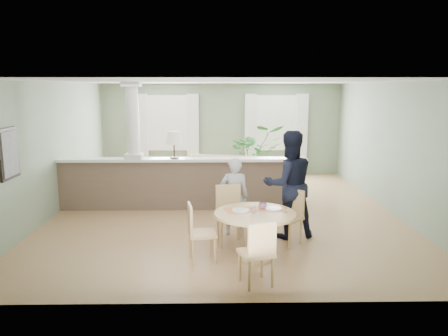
{
  "coord_description": "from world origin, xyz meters",
  "views": [
    {
      "loc": [
        -0.16,
        -8.93,
        2.6
      ],
      "look_at": [
        -0.02,
        -1.0,
        1.12
      ],
      "focal_mm": 35.0,
      "sensor_mm": 36.0,
      "label": 1
    }
  ],
  "objects_px": {
    "houseplant": "(256,154)",
    "chair_far_boy": "(229,212)",
    "man_person": "(289,184)",
    "child_person": "(234,197)",
    "dining_table": "(255,222)",
    "sofa": "(232,177)",
    "chair_near": "(258,251)",
    "chair_side": "(198,230)",
    "chair_far_man": "(290,214)"
  },
  "relations": [
    {
      "from": "sofa",
      "to": "chair_near",
      "type": "bearing_deg",
      "value": -75.19
    },
    {
      "from": "child_person",
      "to": "man_person",
      "type": "relative_size",
      "value": 0.74
    },
    {
      "from": "houseplant",
      "to": "chair_near",
      "type": "xyz_separation_m",
      "value": [
        -0.53,
        -6.28,
        -0.31
      ]
    },
    {
      "from": "sofa",
      "to": "chair_near",
      "type": "relative_size",
      "value": 3.46
    },
    {
      "from": "sofa",
      "to": "chair_far_boy",
      "type": "bearing_deg",
      "value": -79.9
    },
    {
      "from": "chair_far_man",
      "to": "man_person",
      "type": "height_order",
      "value": "man_person"
    },
    {
      "from": "chair_far_man",
      "to": "chair_far_boy",
      "type": "bearing_deg",
      "value": -137.88
    },
    {
      "from": "chair_near",
      "to": "dining_table",
      "type": "bearing_deg",
      "value": -111.37
    },
    {
      "from": "dining_table",
      "to": "chair_far_boy",
      "type": "bearing_deg",
      "value": 116.5
    },
    {
      "from": "houseplant",
      "to": "chair_near",
      "type": "height_order",
      "value": "houseplant"
    },
    {
      "from": "sofa",
      "to": "chair_far_boy",
      "type": "xyz_separation_m",
      "value": [
        -0.15,
        -3.27,
        0.08
      ]
    },
    {
      "from": "chair_near",
      "to": "child_person",
      "type": "distance_m",
      "value": 2.09
    },
    {
      "from": "sofa",
      "to": "man_person",
      "type": "height_order",
      "value": "man_person"
    },
    {
      "from": "dining_table",
      "to": "child_person",
      "type": "height_order",
      "value": "child_person"
    },
    {
      "from": "man_person",
      "to": "chair_far_man",
      "type": "bearing_deg",
      "value": 74.79
    },
    {
      "from": "chair_far_boy",
      "to": "chair_far_man",
      "type": "distance_m",
      "value": 1.01
    },
    {
      "from": "houseplant",
      "to": "chair_far_boy",
      "type": "distance_m",
      "value": 4.7
    },
    {
      "from": "man_person",
      "to": "sofa",
      "type": "bearing_deg",
      "value": -84.42
    },
    {
      "from": "sofa",
      "to": "child_person",
      "type": "xyz_separation_m",
      "value": [
        -0.05,
        -2.86,
        0.24
      ]
    },
    {
      "from": "dining_table",
      "to": "chair_far_man",
      "type": "distance_m",
      "value": 0.96
    },
    {
      "from": "dining_table",
      "to": "child_person",
      "type": "bearing_deg",
      "value": 103.04
    },
    {
      "from": "chair_far_man",
      "to": "chair_side",
      "type": "xyz_separation_m",
      "value": [
        -1.51,
        -0.77,
        -0.01
      ]
    },
    {
      "from": "chair_side",
      "to": "chair_far_man",
      "type": "bearing_deg",
      "value": -72.81
    },
    {
      "from": "houseplant",
      "to": "sofa",
      "type": "bearing_deg",
      "value": -117.53
    },
    {
      "from": "chair_side",
      "to": "man_person",
      "type": "xyz_separation_m",
      "value": [
        1.54,
        1.1,
        0.45
      ]
    },
    {
      "from": "chair_near",
      "to": "sofa",
      "type": "bearing_deg",
      "value": -106.95
    },
    {
      "from": "sofa",
      "to": "houseplant",
      "type": "relative_size",
      "value": 1.92
    },
    {
      "from": "chair_far_man",
      "to": "chair_near",
      "type": "bearing_deg",
      "value": -68.62
    },
    {
      "from": "houseplant",
      "to": "man_person",
      "type": "relative_size",
      "value": 0.87
    },
    {
      "from": "chair_far_man",
      "to": "chair_side",
      "type": "height_order",
      "value": "chair_far_man"
    },
    {
      "from": "sofa",
      "to": "man_person",
      "type": "bearing_deg",
      "value": -60.62
    },
    {
      "from": "chair_far_man",
      "to": "chair_side",
      "type": "distance_m",
      "value": 1.69
    },
    {
      "from": "sofa",
      "to": "houseplant",
      "type": "distance_m",
      "value": 1.56
    },
    {
      "from": "chair_far_man",
      "to": "houseplant",
      "type": "bearing_deg",
      "value": 136.21
    },
    {
      "from": "houseplant",
      "to": "chair_far_man",
      "type": "bearing_deg",
      "value": -88.03
    },
    {
      "from": "dining_table",
      "to": "man_person",
      "type": "xyz_separation_m",
      "value": [
        0.67,
        1.04,
        0.35
      ]
    },
    {
      "from": "chair_far_man",
      "to": "man_person",
      "type": "bearing_deg",
      "value": 130.06
    },
    {
      "from": "dining_table",
      "to": "chair_far_man",
      "type": "xyz_separation_m",
      "value": [
        0.65,
        0.7,
        -0.09
      ]
    },
    {
      "from": "chair_near",
      "to": "man_person",
      "type": "distance_m",
      "value": 2.13
    },
    {
      "from": "sofa",
      "to": "houseplant",
      "type": "bearing_deg",
      "value": 75.24
    },
    {
      "from": "sofa",
      "to": "dining_table",
      "type": "relative_size",
      "value": 2.54
    },
    {
      "from": "houseplant",
      "to": "chair_far_boy",
      "type": "bearing_deg",
      "value": -100.48
    },
    {
      "from": "houseplant",
      "to": "man_person",
      "type": "xyz_separation_m",
      "value": [
        0.18,
        -4.32,
        0.12
      ]
    },
    {
      "from": "chair_near",
      "to": "chair_side",
      "type": "distance_m",
      "value": 1.19
    },
    {
      "from": "houseplant",
      "to": "chair_side",
      "type": "height_order",
      "value": "houseplant"
    },
    {
      "from": "chair_near",
      "to": "child_person",
      "type": "bearing_deg",
      "value": -102.74
    },
    {
      "from": "chair_far_boy",
      "to": "chair_side",
      "type": "bearing_deg",
      "value": -130.84
    },
    {
      "from": "sofa",
      "to": "child_person",
      "type": "distance_m",
      "value": 2.87
    },
    {
      "from": "child_person",
      "to": "dining_table",
      "type": "bearing_deg",
      "value": 105.94
    },
    {
      "from": "houseplant",
      "to": "chair_side",
      "type": "bearing_deg",
      "value": -104.01
    }
  ]
}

